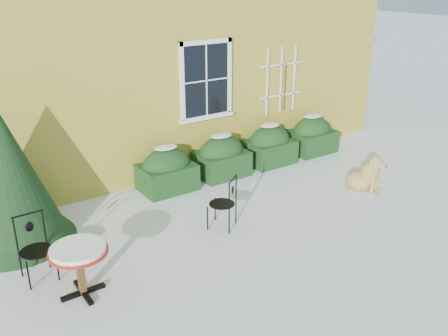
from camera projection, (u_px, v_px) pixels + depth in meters
ground at (259, 238)px, 8.16m from camera, size 80.00×80.00×0.00m
house at (87, 7)px, 12.32m from camera, size 12.40×8.40×6.40m
hedge_row at (246, 151)px, 10.83m from camera, size 4.95×0.80×0.91m
evergreen_shrub at (6, 187)px, 7.75m from camera, size 1.93×1.93×2.34m
bistro_table at (79, 255)px, 6.53m from camera, size 0.78×0.78×0.73m
patio_chair_near at (224, 203)px, 8.34m from camera, size 0.56×0.56×0.91m
patio_chair_far at (35, 248)px, 6.95m from camera, size 0.45×0.45×0.95m
dog at (366, 176)px, 9.79m from camera, size 0.63×0.88×0.79m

